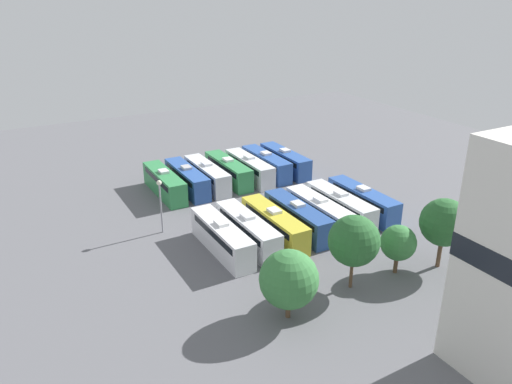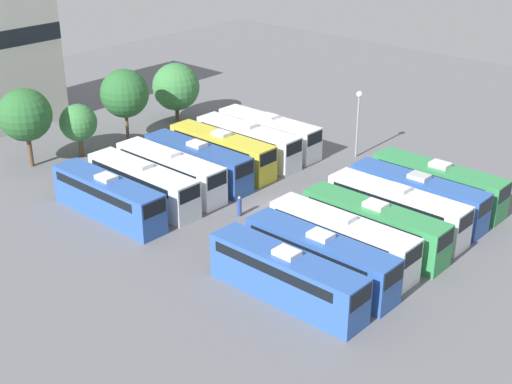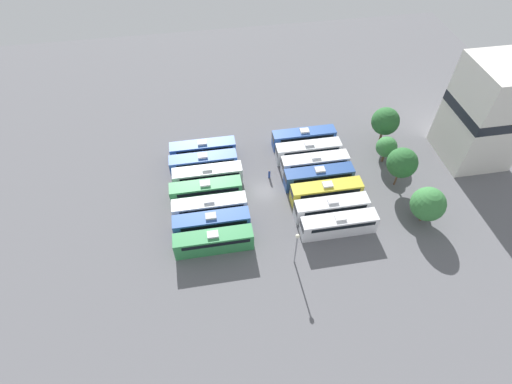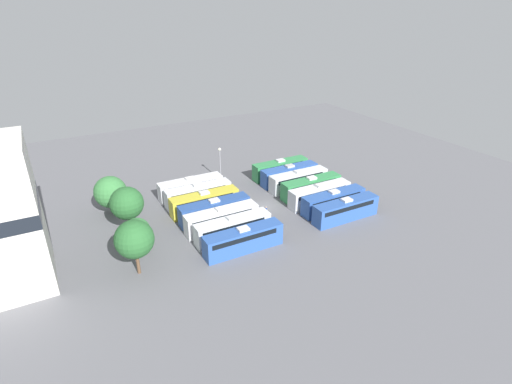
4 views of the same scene
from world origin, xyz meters
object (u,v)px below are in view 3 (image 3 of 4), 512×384
(bus_3, at_px, (206,190))
(bus_10, at_px, (319,177))
(bus_0, at_px, (203,150))
(bus_5, at_px, (212,223))
(bus_1, at_px, (204,163))
(tree_1, at_px, (386,147))
(tree_2, at_px, (402,163))
(tree_3, at_px, (428,204))
(bus_4, at_px, (210,207))
(bus_11, at_px, (326,191))
(bus_8, at_px, (308,151))
(bus_9, at_px, (315,163))
(bus_6, at_px, (214,241))
(bus_7, at_px, (304,138))
(bus_13, at_px, (339,224))
(worker_person, at_px, (269,174))
(depot_building, at_px, (487,113))
(bus_2, at_px, (208,175))
(bus_12, at_px, (331,208))
(light_pole, at_px, (297,244))
(tree_0, at_px, (385,121))

(bus_3, distance_m, bus_10, 18.75)
(bus_0, relative_size, bus_5, 1.00)
(bus_1, distance_m, bus_5, 13.18)
(bus_0, relative_size, tree_1, 2.20)
(bus_3, bearing_deg, tree_2, 85.91)
(tree_3, bearing_deg, bus_3, -107.28)
(bus_4, height_order, bus_11, same)
(bus_11, relative_size, tree_3, 1.78)
(bus_8, relative_size, bus_9, 1.00)
(bus_6, relative_size, bus_8, 1.00)
(bus_0, bearing_deg, bus_7, 90.58)
(bus_13, height_order, worker_person, bus_13)
(bus_7, xyz_separation_m, depot_building, (7.22, 28.70, 7.33))
(tree_3, bearing_deg, depot_building, 131.09)
(bus_1, relative_size, bus_7, 1.00)
(tree_2, bearing_deg, tree_3, 7.74)
(bus_3, bearing_deg, bus_2, 170.41)
(bus_10, bearing_deg, bus_12, 0.99)
(bus_1, relative_size, light_pole, 1.74)
(bus_7, bearing_deg, depot_building, 75.87)
(bus_10, xyz_separation_m, light_pole, (14.29, -7.42, 2.79))
(bus_9, xyz_separation_m, tree_1, (-0.35, 12.68, 1.59))
(tree_1, bearing_deg, worker_person, -88.27)
(bus_1, xyz_separation_m, bus_11, (9.90, 18.95, 0.00))
(bus_6, bearing_deg, bus_1, -179.45)
(bus_8, xyz_separation_m, depot_building, (3.68, 28.77, 7.33))
(bus_10, relative_size, tree_3, 1.78)
(depot_building, bearing_deg, light_pole, -64.65)
(bus_3, relative_size, tree_1, 2.20)
(bus_5, bearing_deg, depot_building, 101.39)
(bus_0, bearing_deg, bus_3, -1.65)
(bus_6, distance_m, depot_building, 49.39)
(bus_0, height_order, tree_3, tree_3)
(bus_6, relative_size, tree_1, 2.20)
(depot_building, bearing_deg, bus_2, -90.62)
(bus_10, bearing_deg, bus_9, 177.03)
(bus_12, bearing_deg, worker_person, -140.59)
(bus_1, relative_size, bus_11, 1.00)
(bus_1, height_order, bus_2, same)
(bus_5, bearing_deg, bus_0, -179.98)
(bus_4, height_order, depot_building, depot_building)
(bus_12, bearing_deg, bus_1, -125.30)
(bus_8, bearing_deg, tree_2, 55.96)
(light_pole, bearing_deg, bus_3, -141.60)
(bus_11, bearing_deg, bus_0, -125.22)
(bus_0, bearing_deg, bus_12, 48.17)
(tree_0, bearing_deg, depot_building, 69.38)
(bus_5, bearing_deg, bus_1, -179.21)
(bus_0, relative_size, bus_12, 1.00)
(depot_building, bearing_deg, tree_2, -72.42)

